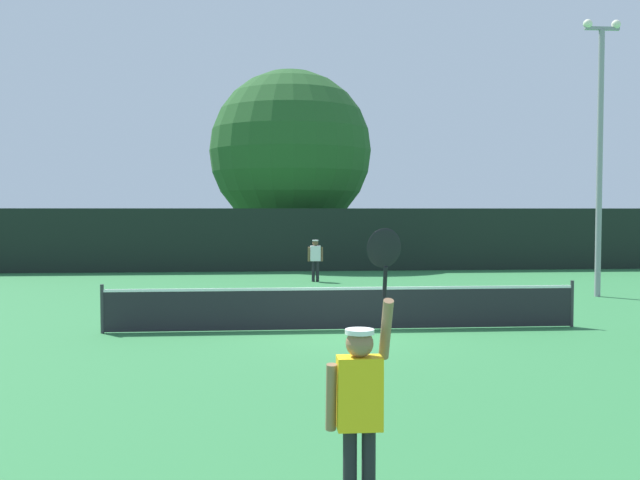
# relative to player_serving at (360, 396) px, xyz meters

# --- Properties ---
(ground_plane) EXTENTS (120.00, 120.00, 0.00)m
(ground_plane) POSITION_rel_player_serving_xyz_m (0.96, 9.66, -1.12)
(ground_plane) COLOR #2D723D
(tennis_net) EXTENTS (10.67, 0.08, 1.07)m
(tennis_net) POSITION_rel_player_serving_xyz_m (0.96, 9.66, -0.61)
(tennis_net) COLOR #232328
(tennis_net) RESTS_ON ground
(perimeter_fence) EXTENTS (37.15, 0.12, 2.76)m
(perimeter_fence) POSITION_rel_player_serving_xyz_m (0.96, 24.75, 0.26)
(perimeter_fence) COLOR black
(perimeter_fence) RESTS_ON ground
(player_serving) EXTENTS (0.67, 0.40, 2.54)m
(player_serving) POSITION_rel_player_serving_xyz_m (0.00, 0.00, 0.00)
(player_serving) COLOR yellow
(player_serving) RESTS_ON ground
(player_receiving) EXTENTS (0.57, 0.23, 1.57)m
(player_receiving) POSITION_rel_player_serving_xyz_m (1.11, 20.23, -0.17)
(player_receiving) COLOR white
(player_receiving) RESTS_ON ground
(tennis_ball) EXTENTS (0.07, 0.07, 0.07)m
(tennis_ball) POSITION_rel_player_serving_xyz_m (-1.77, 10.39, -1.09)
(tennis_ball) COLOR #CCE033
(tennis_ball) RESTS_ON ground
(light_pole) EXTENTS (1.18, 0.28, 8.52)m
(light_pole) POSITION_rel_player_serving_xyz_m (9.53, 15.03, 3.71)
(light_pole) COLOR gray
(light_pole) RESTS_ON ground
(large_tree) EXTENTS (8.06, 8.06, 9.65)m
(large_tree) POSITION_rel_player_serving_xyz_m (0.53, 29.18, 4.49)
(large_tree) COLOR brown
(large_tree) RESTS_ON ground
(parked_car_near) EXTENTS (2.07, 4.28, 1.69)m
(parked_car_near) POSITION_rel_player_serving_xyz_m (-6.58, 32.61, -0.34)
(parked_car_near) COLOR black
(parked_car_near) RESTS_ON ground
(parked_car_mid) EXTENTS (1.97, 4.23, 1.69)m
(parked_car_mid) POSITION_rel_player_serving_xyz_m (-2.39, 32.72, -0.34)
(parked_car_mid) COLOR white
(parked_car_mid) RESTS_ON ground
(parked_car_far) EXTENTS (2.50, 4.43, 1.69)m
(parked_car_far) POSITION_rel_player_serving_xyz_m (6.91, 31.43, -0.34)
(parked_car_far) COLOR navy
(parked_car_far) RESTS_ON ground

